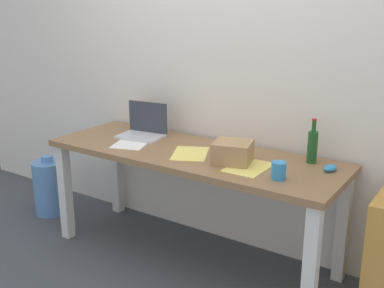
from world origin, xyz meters
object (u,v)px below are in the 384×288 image
at_px(desk, 192,166).
at_px(cardboard_box, 233,152).
at_px(laptop_left, 143,129).
at_px(beer_bottle, 312,146).
at_px(computer_mouse, 330,168).
at_px(coffee_mug, 279,171).
at_px(water_cooler_jug, 50,187).

bearing_deg(desk, cardboard_box, -8.50).
xyz_separation_m(laptop_left, beer_bottle, (1.18, 0.11, 0.05)).
bearing_deg(computer_mouse, desk, -158.30).
bearing_deg(desk, beer_bottle, 16.59).
bearing_deg(coffee_mug, laptop_left, 167.64).
xyz_separation_m(laptop_left, coffee_mug, (1.13, -0.25, -0.01)).
relative_size(cardboard_box, water_cooler_jug, 0.44).
bearing_deg(cardboard_box, coffee_mug, -16.69).
bearing_deg(cardboard_box, laptop_left, 169.51).
distance_m(desk, coffee_mug, 0.69).
bearing_deg(water_cooler_jug, desk, 2.56).
distance_m(beer_bottle, water_cooler_jug, 2.15).
xyz_separation_m(cardboard_box, coffee_mug, (0.33, -0.10, -0.02)).
bearing_deg(beer_bottle, desk, -163.41).
distance_m(cardboard_box, water_cooler_jug, 1.76).
xyz_separation_m(laptop_left, computer_mouse, (1.32, 0.03, -0.04)).
bearing_deg(desk, computer_mouse, 8.75).
distance_m(laptop_left, beer_bottle, 1.19).
height_order(laptop_left, coffee_mug, laptop_left).
xyz_separation_m(computer_mouse, cardboard_box, (-0.52, -0.18, 0.05)).
xyz_separation_m(desk, water_cooler_jug, (-1.34, -0.06, -0.42)).
height_order(desk, computer_mouse, computer_mouse).
bearing_deg(coffee_mug, computer_mouse, 55.63).
bearing_deg(laptop_left, water_cooler_jug, -169.48).
distance_m(cardboard_box, coffee_mug, 0.35).
height_order(desk, cardboard_box, cardboard_box).
height_order(computer_mouse, cardboard_box, cardboard_box).
xyz_separation_m(desk, computer_mouse, (0.84, 0.13, 0.12)).
height_order(laptop_left, cardboard_box, laptop_left).
distance_m(laptop_left, water_cooler_jug, 1.05).
relative_size(laptop_left, coffee_mug, 3.50).
xyz_separation_m(coffee_mug, water_cooler_jug, (-1.99, 0.09, -0.57)).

